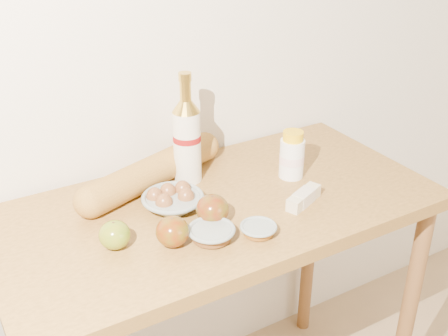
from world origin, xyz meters
The scene contains 12 objects.
back_wall centered at (0.00, 1.51, 1.30)m, with size 3.50×0.02×2.60m, color silver.
table centered at (0.00, 1.18, 0.78)m, with size 1.20×0.60×0.90m.
bourbon_bottle centered at (-0.01, 1.34, 1.03)m, with size 0.09×0.09×0.32m.
cream_bottle centered at (0.26, 1.21, 0.97)m, with size 0.09×0.09×0.14m.
egg_bowl centered at (-0.12, 1.22, 0.92)m, with size 0.17×0.17×0.06m.
baguette centered at (-0.11, 1.36, 0.94)m, with size 0.53×0.26×0.09m.
apple_yellowgreen centered at (-0.31, 1.13, 0.93)m, with size 0.10×0.10×0.07m.
apple_redgreen_front centered at (-0.19, 1.07, 0.94)m, with size 0.09×0.09×0.07m.
apple_redgreen_right centered at (-0.06, 1.10, 0.94)m, with size 0.11×0.11×0.08m.
sugar_bowl centered at (-0.10, 1.04, 0.92)m, with size 0.15×0.15×0.03m.
syrup_bowl centered at (0.01, 1.00, 0.91)m, with size 0.12×0.12×0.03m.
butter_stick centered at (0.20, 1.06, 0.92)m, with size 0.13×0.08×0.04m.
Camera 1 is at (-0.65, 0.05, 1.69)m, focal length 45.00 mm.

